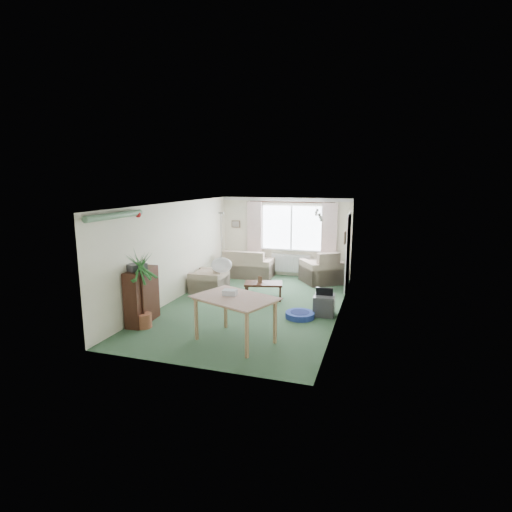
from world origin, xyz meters
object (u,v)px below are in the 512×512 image
(coffee_table, at_px, (263,291))
(dining_table, at_px, (235,320))
(bookshelf, at_px, (142,296))
(armchair_corner, at_px, (322,267))
(tv_cube, at_px, (324,305))
(pet_bed, at_px, (300,315))
(armchair_left, at_px, (209,276))
(sofa, at_px, (246,263))
(houseplant, at_px, (142,290))

(coffee_table, height_order, dining_table, dining_table)
(coffee_table, xyz_separation_m, bookshelf, (-1.93, -2.34, 0.36))
(armchair_corner, xyz_separation_m, tv_cube, (0.47, -2.82, -0.24))
(dining_table, bearing_deg, pet_bed, 61.44)
(dining_table, xyz_separation_m, pet_bed, (0.88, 1.62, -0.35))
(armchair_left, xyz_separation_m, bookshelf, (-0.34, -2.61, 0.17))
(sofa, xyz_separation_m, coffee_table, (1.19, -2.12, -0.20))
(sofa, bearing_deg, tv_cube, 132.46)
(armchair_left, bearing_deg, coffee_table, 79.36)
(sofa, xyz_separation_m, houseplant, (-0.55, -4.72, 0.37))
(houseplant, bearing_deg, coffee_table, 56.25)
(armchair_left, xyz_separation_m, dining_table, (1.85, -2.97, 0.02))
(pet_bed, bearing_deg, armchair_left, 153.78)
(tv_cube, bearing_deg, sofa, 132.06)
(armchair_corner, relative_size, bookshelf, 0.91)
(armchair_left, height_order, coffee_table, armchair_left)
(coffee_table, height_order, tv_cube, tv_cube)
(houseplant, height_order, pet_bed, houseplant)
(armchair_left, relative_size, pet_bed, 1.43)
(tv_cube, distance_m, pet_bed, 0.61)
(coffee_table, distance_m, houseplant, 3.18)
(sofa, distance_m, armchair_left, 1.90)
(sofa, bearing_deg, armchair_left, 75.78)
(houseplant, bearing_deg, armchair_corner, 58.52)
(sofa, height_order, coffee_table, sofa)
(sofa, distance_m, tv_cube, 4.00)
(tv_cube, xyz_separation_m, pet_bed, (-0.46, -0.36, -0.16))
(coffee_table, bearing_deg, sofa, 119.28)
(sofa, xyz_separation_m, armchair_corner, (2.33, -0.02, 0.05))
(armchair_corner, height_order, tv_cube, armchair_corner)
(coffee_table, bearing_deg, houseplant, -123.75)
(armchair_corner, distance_m, pet_bed, 3.21)
(bookshelf, xyz_separation_m, houseplant, (0.19, -0.26, 0.22))
(coffee_table, relative_size, tv_cube, 1.91)
(dining_table, bearing_deg, armchair_left, 122.03)
(houseplant, bearing_deg, dining_table, -2.87)
(bookshelf, distance_m, tv_cube, 3.91)
(armchair_left, xyz_separation_m, houseplant, (-0.15, -2.86, 0.39))
(armchair_left, bearing_deg, tv_cube, 71.57)
(coffee_table, height_order, bookshelf, bookshelf)
(dining_table, bearing_deg, houseplant, 177.13)
(coffee_table, bearing_deg, dining_table, -84.37)
(armchair_corner, height_order, dining_table, armchair_corner)
(houseplant, bearing_deg, tv_cube, 29.24)
(pet_bed, bearing_deg, tv_cube, 37.64)
(armchair_left, relative_size, houseplant, 0.57)
(armchair_corner, relative_size, tv_cube, 2.12)
(armchair_left, distance_m, dining_table, 3.50)
(houseplant, distance_m, pet_bed, 3.34)
(sofa, height_order, armchair_left, sofa)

